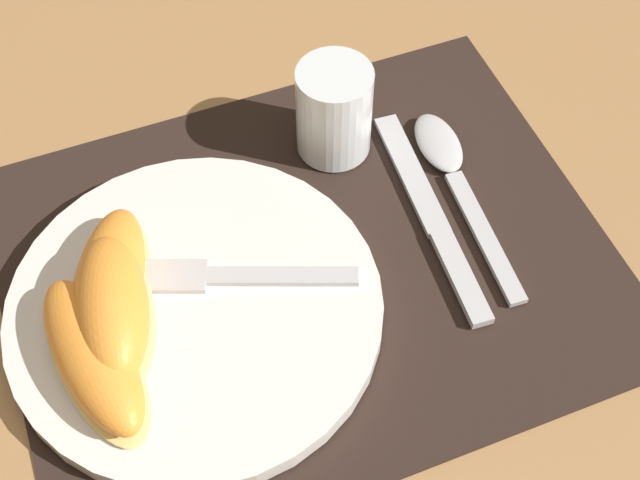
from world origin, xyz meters
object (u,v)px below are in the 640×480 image
object	(u,v)px
citrus_wedge_0	(109,286)
citrus_wedge_1	(113,310)
knife	(433,218)
fork	(217,276)
plate	(195,309)
spoon	(450,166)
juice_glass	(334,115)
citrus_wedge_2	(94,357)

from	to	relation	value
citrus_wedge_0	citrus_wedge_1	xyz separation A→B (m)	(-0.00, -0.02, 0.00)
knife	fork	xyz separation A→B (m)	(-0.17, 0.00, 0.02)
plate	spoon	world-z (taller)	plate
citrus_wedge_0	juice_glass	bearing A→B (deg)	23.37
plate	spoon	xyz separation A→B (m)	(0.23, 0.05, -0.00)
citrus_wedge_1	fork	bearing A→B (deg)	8.19
fork	citrus_wedge_0	xyz separation A→B (m)	(-0.07, 0.01, 0.01)
spoon	citrus_wedge_1	distance (m)	0.29
citrus_wedge_1	citrus_wedge_2	world-z (taller)	citrus_wedge_1
juice_glass	citrus_wedge_0	world-z (taller)	juice_glass
fork	juice_glass	bearing A→B (deg)	37.41
juice_glass	citrus_wedge_0	size ratio (longest dim) A/B	0.56
juice_glass	plate	bearing A→B (deg)	-143.09
citrus_wedge_1	knife	bearing A→B (deg)	2.42
citrus_wedge_1	citrus_wedge_0	bearing A→B (deg)	85.21
juice_glass	citrus_wedge_1	size ratio (longest dim) A/B	0.63
spoon	citrus_wedge_2	xyz separation A→B (m)	(-0.30, -0.08, 0.03)
spoon	citrus_wedge_0	xyz separation A→B (m)	(-0.28, -0.03, 0.03)
fork	citrus_wedge_2	distance (m)	0.10
plate	juice_glass	distance (m)	0.19
juice_glass	spoon	bearing A→B (deg)	-37.81
spoon	citrus_wedge_1	bearing A→B (deg)	-169.78
juice_glass	citrus_wedge_0	xyz separation A→B (m)	(-0.20, -0.09, -0.00)
plate	knife	distance (m)	0.19
plate	fork	distance (m)	0.03
spoon	plate	bearing A→B (deg)	-166.61
juice_glass	citrus_wedge_2	xyz separation A→B (m)	(-0.23, -0.14, -0.00)
citrus_wedge_1	plate	bearing A→B (deg)	-3.72
juice_glass	knife	world-z (taller)	juice_glass
plate	citrus_wedge_1	distance (m)	0.06
citrus_wedge_1	citrus_wedge_2	distance (m)	0.03
plate	citrus_wedge_2	distance (m)	0.08
fork	citrus_wedge_1	bearing A→B (deg)	-171.81
plate	knife	world-z (taller)	plate
knife	citrus_wedge_1	size ratio (longest dim) A/B	1.62
citrus_wedge_0	citrus_wedge_2	xyz separation A→B (m)	(-0.02, -0.05, 0.00)
juice_glass	knife	size ratio (longest dim) A/B	0.39
citrus_wedge_0	spoon	bearing A→B (deg)	5.80
fork	citrus_wedge_0	world-z (taller)	citrus_wedge_0
citrus_wedge_0	citrus_wedge_2	bearing A→B (deg)	-114.24
plate	knife	size ratio (longest dim) A/B	1.29
plate	juice_glass	world-z (taller)	juice_glass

